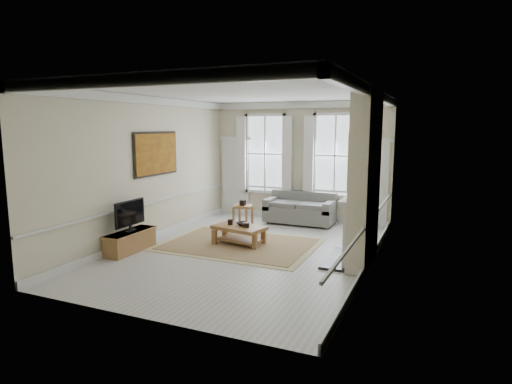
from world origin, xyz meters
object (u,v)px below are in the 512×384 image
at_px(sofa, 300,210).
at_px(side_table, 243,209).
at_px(coffee_table, 239,229).
at_px(tv_stand, 130,241).

height_order(sofa, side_table, sofa).
bearing_deg(sofa, coffee_table, -102.94).
xyz_separation_m(side_table, coffee_table, (0.73, -1.75, -0.10)).
relative_size(coffee_table, tv_stand, 1.01).
height_order(coffee_table, tv_stand, tv_stand).
bearing_deg(side_table, coffee_table, -67.45).
xyz_separation_m(coffee_table, tv_stand, (-1.93, -1.45, -0.13)).
bearing_deg(tv_stand, side_table, 69.43).
relative_size(sofa, coffee_table, 1.49).
distance_m(side_table, tv_stand, 3.42).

